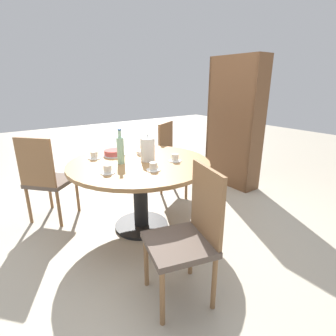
% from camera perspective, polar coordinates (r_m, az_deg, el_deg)
% --- Properties ---
extents(ground_plane, '(14.00, 14.00, 0.00)m').
position_cam_1_polar(ground_plane, '(2.87, -5.76, -12.44)').
color(ground_plane, '#B2A893').
extents(dining_table, '(1.38, 1.38, 0.72)m').
position_cam_1_polar(dining_table, '(2.62, -6.16, -1.50)').
color(dining_table, black).
rests_on(dining_table, ground_plane).
extents(chair_a, '(0.52, 0.52, 0.95)m').
position_cam_1_polar(chair_a, '(1.81, 4.43, -14.09)').
color(chair_a, olive).
rests_on(chair_a, ground_plane).
extents(chair_b, '(0.57, 0.57, 0.95)m').
position_cam_1_polar(chair_b, '(3.53, 1.40, 2.44)').
color(chair_b, olive).
rests_on(chair_b, ground_plane).
extents(chair_c, '(0.59, 0.59, 0.95)m').
position_cam_1_polar(chair_c, '(3.05, -24.93, -1.93)').
color(chair_c, olive).
rests_on(chair_c, ground_plane).
extents(bookshelf, '(0.82, 0.28, 1.79)m').
position_cam_1_polar(bookshelf, '(3.86, 14.01, 9.03)').
color(bookshelf, brown).
rests_on(bookshelf, ground_plane).
extents(coffee_pot, '(0.14, 0.14, 0.27)m').
position_cam_1_polar(coffee_pot, '(2.57, -4.47, 4.23)').
color(coffee_pot, white).
rests_on(coffee_pot, dining_table).
extents(water_bottle, '(0.07, 0.07, 0.33)m').
position_cam_1_polar(water_bottle, '(2.50, -10.31, 3.95)').
color(water_bottle, '#99C6A3').
rests_on(water_bottle, dining_table).
extents(cake_main, '(0.23, 0.23, 0.06)m').
position_cam_1_polar(cake_main, '(2.81, -11.64, 3.23)').
color(cake_main, silver).
rests_on(cake_main, dining_table).
extents(cup_a, '(0.13, 0.13, 0.07)m').
position_cam_1_polar(cup_a, '(2.30, -3.22, 0.19)').
color(cup_a, white).
rests_on(cup_a, dining_table).
extents(cup_b, '(0.13, 0.13, 0.07)m').
position_cam_1_polar(cup_b, '(2.75, -15.76, 2.58)').
color(cup_b, white).
rests_on(cup_b, dining_table).
extents(cup_c, '(0.13, 0.13, 0.07)m').
position_cam_1_polar(cup_c, '(2.56, 1.54, 2.13)').
color(cup_c, white).
rests_on(cup_c, dining_table).
extents(cup_d, '(0.13, 0.13, 0.07)m').
position_cam_1_polar(cup_d, '(2.28, -13.01, -0.41)').
color(cup_d, white).
rests_on(cup_d, dining_table).
extents(plate_stack, '(0.19, 0.19, 0.04)m').
position_cam_1_polar(plate_stack, '(2.84, -4.97, 3.49)').
color(plate_stack, white).
rests_on(plate_stack, dining_table).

